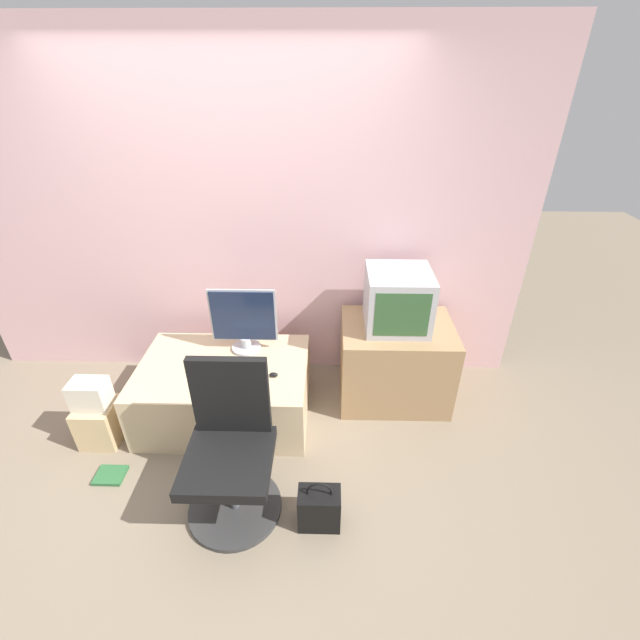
# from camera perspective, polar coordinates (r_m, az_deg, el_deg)

# --- Properties ---
(ground_plane) EXTENTS (12.00, 12.00, 0.00)m
(ground_plane) POSITION_cam_1_polar(r_m,az_deg,el_deg) (3.00, -13.12, -20.87)
(ground_plane) COLOR #7F705B
(wall_back) EXTENTS (4.40, 0.05, 2.60)m
(wall_back) POSITION_cam_1_polar(r_m,az_deg,el_deg) (3.33, -10.72, 12.65)
(wall_back) COLOR beige
(wall_back) RESTS_ON ground_plane
(desk) EXTENTS (1.22, 0.84, 0.46)m
(desk) POSITION_cam_1_polar(r_m,az_deg,el_deg) (3.31, -12.47, -9.08)
(desk) COLOR #CCB289
(desk) RESTS_ON ground_plane
(side_stand) EXTENTS (0.83, 0.63, 0.65)m
(side_stand) POSITION_cam_1_polar(r_m,az_deg,el_deg) (3.40, 9.92, -5.46)
(side_stand) COLOR #A37F56
(side_stand) RESTS_ON ground_plane
(main_monitor) EXTENTS (0.49, 0.22, 0.50)m
(main_monitor) POSITION_cam_1_polar(r_m,az_deg,el_deg) (3.18, -10.14, -0.08)
(main_monitor) COLOR #B2B2B7
(main_monitor) RESTS_ON desk
(keyboard) EXTENTS (0.36, 0.14, 0.01)m
(keyboard) POSITION_cam_1_polar(r_m,az_deg,el_deg) (3.03, -10.88, -7.46)
(keyboard) COLOR white
(keyboard) RESTS_ON desk
(mouse) EXTENTS (0.06, 0.04, 0.03)m
(mouse) POSITION_cam_1_polar(r_m,az_deg,el_deg) (3.00, -6.21, -7.27)
(mouse) COLOR black
(mouse) RESTS_ON desk
(crt_tv) EXTENTS (0.46, 0.46, 0.43)m
(crt_tv) POSITION_cam_1_polar(r_m,az_deg,el_deg) (3.13, 10.32, 2.70)
(crt_tv) COLOR #B7B7BC
(crt_tv) RESTS_ON side_stand
(office_chair) EXTENTS (0.56, 0.56, 0.97)m
(office_chair) POSITION_cam_1_polar(r_m,az_deg,el_deg) (2.62, -11.81, -17.17)
(office_chair) COLOR #333333
(office_chair) RESTS_ON ground_plane
(cardboard_box_lower) EXTENTS (0.26, 0.27, 0.31)m
(cardboard_box_lower) POSITION_cam_1_polar(r_m,az_deg,el_deg) (3.46, -27.24, -12.04)
(cardboard_box_lower) COLOR #D1B27F
(cardboard_box_lower) RESTS_ON ground_plane
(cardboard_box_upper) EXTENTS (0.24, 0.17, 0.21)m
(cardboard_box_upper) POSITION_cam_1_polar(r_m,az_deg,el_deg) (3.30, -28.31, -8.71)
(cardboard_box_upper) COLOR beige
(cardboard_box_upper) RESTS_ON cardboard_box_lower
(handbag) EXTENTS (0.24, 0.15, 0.35)m
(handbag) POSITION_cam_1_polar(r_m,az_deg,el_deg) (2.68, -0.10, -23.77)
(handbag) COLOR black
(handbag) RESTS_ON ground_plane
(book) EXTENTS (0.19, 0.15, 0.02)m
(book) POSITION_cam_1_polar(r_m,az_deg,el_deg) (3.27, -26.16, -18.08)
(book) COLOR #2D6638
(book) RESTS_ON ground_plane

